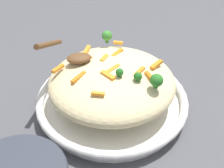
{
  "coord_description": "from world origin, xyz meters",
  "views": [
    {
      "loc": [
        0.11,
        0.5,
        0.48
      ],
      "look_at": [
        0.0,
        0.0,
        0.07
      ],
      "focal_mm": 45.32,
      "sensor_mm": 36.0,
      "label": 1
    }
  ],
  "objects": [
    {
      "name": "broccoli_floret_3",
      "position": [
        -0.04,
        0.05,
        0.13
      ],
      "size": [
        0.02,
        0.02,
        0.02
      ],
      "color": "#205B1C",
      "rests_on": "pasta_mound"
    },
    {
      "name": "serving_bowl",
      "position": [
        0.0,
        0.0,
        0.02
      ],
      "size": [
        0.36,
        0.36,
        0.04
      ],
      "color": "white",
      "rests_on": "ground_plane"
    },
    {
      "name": "carrot_piece_6",
      "position": [
        0.08,
        0.02,
        0.12
      ],
      "size": [
        0.04,
        0.04,
        0.01
      ],
      "primitive_type": "cube",
      "rotation": [
        0.0,
        0.0,
        0.75
      ],
      "color": "orange",
      "rests_on": "pasta_mound"
    },
    {
      "name": "carrot_piece_9",
      "position": [
        -0.05,
        0.03,
        0.12
      ],
      "size": [
        0.03,
        0.03,
        0.01
      ],
      "primitive_type": "cube",
      "rotation": [
        0.0,
        0.0,
        3.9
      ],
      "color": "orange",
      "rests_on": "pasta_mound"
    },
    {
      "name": "carrot_piece_7",
      "position": [
        0.05,
        -0.05,
        0.12
      ],
      "size": [
        0.03,
        0.02,
        0.01
      ],
      "primitive_type": "cube",
      "rotation": [
        0.0,
        0.0,
        0.45
      ],
      "color": "orange",
      "rests_on": "pasta_mound"
    },
    {
      "name": "carrot_piece_10",
      "position": [
        -0.07,
        0.05,
        0.12
      ],
      "size": [
        0.01,
        0.03,
        0.01
      ],
      "primitive_type": "cube",
      "rotation": [
        0.0,
        0.0,
        4.89
      ],
      "color": "orange",
      "rests_on": "pasta_mound"
    },
    {
      "name": "carrot_piece_2",
      "position": [
        -0.04,
        -0.11,
        0.12
      ],
      "size": [
        0.03,
        0.02,
        0.01
      ],
      "primitive_type": "cube",
      "rotation": [
        0.0,
        0.0,
        5.86
      ],
      "color": "orange",
      "rests_on": "pasta_mound"
    },
    {
      "name": "carrot_piece_11",
      "position": [
        0.12,
        -0.03,
        0.12
      ],
      "size": [
        0.03,
        0.03,
        0.01
      ],
      "primitive_type": "cube",
      "rotation": [
        0.0,
        0.0,
        0.76
      ],
      "color": "orange",
      "rests_on": "pasta_mound"
    },
    {
      "name": "serving_spoon",
      "position": [
        0.09,
        -0.05,
        0.14
      ],
      "size": [
        0.12,
        0.13,
        0.08
      ],
      "color": "brown",
      "rests_on": "pasta_mound"
    },
    {
      "name": "carrot_piece_8",
      "position": [
        -0.03,
        -0.06,
        0.12
      ],
      "size": [
        0.04,
        0.04,
        0.01
      ],
      "primitive_type": "cube",
      "rotation": [
        0.0,
        0.0,
        0.76
      ],
      "color": "orange",
      "rests_on": "pasta_mound"
    },
    {
      "name": "carrot_piece_5",
      "position": [
        0.04,
        -0.09,
        0.12
      ],
      "size": [
        0.03,
        0.04,
        0.01
      ],
      "primitive_type": "cube",
      "rotation": [
        0.0,
        0.0,
        1.08
      ],
      "color": "orange",
      "rests_on": "pasta_mound"
    },
    {
      "name": "carrot_piece_3",
      "position": [
        -0.1,
        0.01,
        0.12
      ],
      "size": [
        0.04,
        0.03,
        0.01
      ],
      "primitive_type": "cube",
      "rotation": [
        0.0,
        0.0,
        3.78
      ],
      "color": "orange",
      "rests_on": "pasta_mound"
    },
    {
      "name": "ground_plane",
      "position": [
        0.0,
        0.0,
        0.0
      ],
      "size": [
        2.4,
        2.4,
        0.0
      ],
      "primitive_type": "plane",
      "color": "#4C4C51"
    },
    {
      "name": "carrot_piece_4",
      "position": [
        0.05,
        0.08,
        0.12
      ],
      "size": [
        0.03,
        0.02,
        0.01
      ],
      "primitive_type": "cube",
      "rotation": [
        0.0,
        0.0,
        2.77
      ],
      "color": "orange",
      "rests_on": "pasta_mound"
    },
    {
      "name": "pasta_mound",
      "position": [
        0.0,
        0.0,
        0.08
      ],
      "size": [
        0.29,
        0.28,
        0.08
      ],
      "primitive_type": "ellipsoid",
      "color": "beige",
      "rests_on": "serving_bowl"
    },
    {
      "name": "carrot_piece_0",
      "position": [
        -0.0,
        0.01,
        0.12
      ],
      "size": [
        0.04,
        0.03,
        0.01
      ],
      "primitive_type": "cube",
      "rotation": [
        0.0,
        0.0,
        0.59
      ],
      "color": "orange",
      "rests_on": "pasta_mound"
    },
    {
      "name": "carrot_piece_12",
      "position": [
        0.02,
        0.03,
        0.12
      ],
      "size": [
        0.03,
        0.04,
        0.01
      ],
      "primitive_type": "cube",
      "rotation": [
        0.0,
        0.0,
        5.27
      ],
      "color": "orange",
      "rests_on": "pasta_mound"
    },
    {
      "name": "carrot_piece_1",
      "position": [
        0.01,
        -0.04,
        0.12
      ],
      "size": [
        0.02,
        0.03,
        0.01
      ],
      "primitive_type": "cube",
      "rotation": [
        0.0,
        0.0,
        0.95
      ],
      "color": "orange",
      "rests_on": "pasta_mound"
    },
    {
      "name": "broccoli_floret_1",
      "position": [
        -0.07,
        0.08,
        0.13
      ],
      "size": [
        0.03,
        0.03,
        0.03
      ],
      "color": "#296820",
      "rests_on": "pasta_mound"
    },
    {
      "name": "broccoli_floret_0",
      "position": [
        -0.01,
        0.04,
        0.13
      ],
      "size": [
        0.02,
        0.02,
        0.02
      ],
      "color": "#205B1C",
      "rests_on": "pasta_mound"
    },
    {
      "name": "broccoli_floret_2",
      "position": [
        -0.01,
        -0.12,
        0.13
      ],
      "size": [
        0.03,
        0.03,
        0.03
      ],
      "color": "#377928",
      "rests_on": "pasta_mound"
    }
  ]
}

